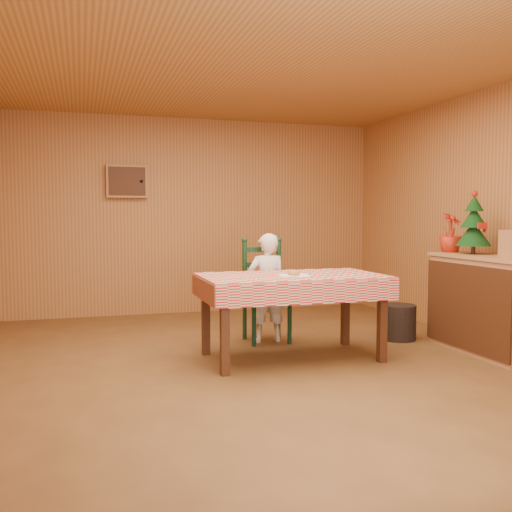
{
  "coord_description": "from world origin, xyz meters",
  "views": [
    {
      "loc": [
        -1.47,
        -4.6,
        1.3
      ],
      "look_at": [
        0.0,
        0.2,
        0.95
      ],
      "focal_mm": 40.0,
      "sensor_mm": 36.0,
      "label": 1
    }
  ],
  "objects_px": {
    "christmas_tree": "(474,225)",
    "shelf_unit": "(488,304)",
    "ladder_chair": "(265,293)",
    "storage_bin": "(398,322)",
    "seated_child": "(267,288)",
    "dining_table": "(292,284)"
  },
  "relations": [
    {
      "from": "christmas_tree",
      "to": "shelf_unit",
      "type": "bearing_deg",
      "value": -91.98
    },
    {
      "from": "ladder_chair",
      "to": "storage_bin",
      "type": "bearing_deg",
      "value": -15.06
    },
    {
      "from": "seated_child",
      "to": "storage_bin",
      "type": "relative_size",
      "value": 3.05
    },
    {
      "from": "dining_table",
      "to": "christmas_tree",
      "type": "height_order",
      "value": "christmas_tree"
    },
    {
      "from": "storage_bin",
      "to": "shelf_unit",
      "type": "bearing_deg",
      "value": -56.5
    },
    {
      "from": "seated_child",
      "to": "christmas_tree",
      "type": "bearing_deg",
      "value": 156.31
    },
    {
      "from": "dining_table",
      "to": "storage_bin",
      "type": "distance_m",
      "value": 1.51
    },
    {
      "from": "dining_table",
      "to": "shelf_unit",
      "type": "bearing_deg",
      "value": -10.4
    },
    {
      "from": "seated_child",
      "to": "christmas_tree",
      "type": "height_order",
      "value": "christmas_tree"
    },
    {
      "from": "shelf_unit",
      "to": "christmas_tree",
      "type": "bearing_deg",
      "value": 88.02
    },
    {
      "from": "ladder_chair",
      "to": "christmas_tree",
      "type": "height_order",
      "value": "christmas_tree"
    },
    {
      "from": "ladder_chair",
      "to": "storage_bin",
      "type": "distance_m",
      "value": 1.45
    },
    {
      "from": "ladder_chair",
      "to": "shelf_unit",
      "type": "xyz_separation_m",
      "value": [
        1.87,
        -1.13,
        -0.04
      ]
    },
    {
      "from": "seated_child",
      "to": "christmas_tree",
      "type": "relative_size",
      "value": 1.81
    },
    {
      "from": "christmas_tree",
      "to": "ladder_chair",
      "type": "bearing_deg",
      "value": 154.86
    },
    {
      "from": "ladder_chair",
      "to": "seated_child",
      "type": "height_order",
      "value": "seated_child"
    },
    {
      "from": "ladder_chair",
      "to": "christmas_tree",
      "type": "distance_m",
      "value": 2.19
    },
    {
      "from": "seated_child",
      "to": "storage_bin",
      "type": "height_order",
      "value": "seated_child"
    },
    {
      "from": "storage_bin",
      "to": "seated_child",
      "type": "bearing_deg",
      "value": 167.19
    },
    {
      "from": "dining_table",
      "to": "ladder_chair",
      "type": "bearing_deg",
      "value": 90.0
    },
    {
      "from": "dining_table",
      "to": "ladder_chair",
      "type": "distance_m",
      "value": 0.81
    },
    {
      "from": "seated_child",
      "to": "ladder_chair",
      "type": "bearing_deg",
      "value": -90.0
    }
  ]
}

